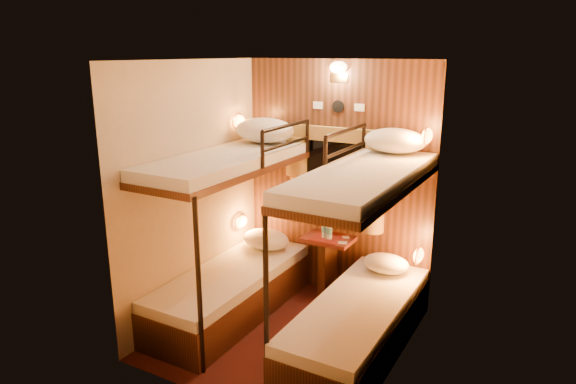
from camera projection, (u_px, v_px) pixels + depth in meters
The scene contains 22 objects.
floor at pixel (287, 333), 4.64m from camera, with size 2.10×2.10×0.00m, color #39180F.
ceiling at pixel (287, 60), 4.01m from camera, with size 2.10×2.10×0.00m, color silver.
wall_back at pixel (338, 180), 5.21m from camera, with size 2.40×2.40×0.00m, color #C6B293.
wall_front at pixel (210, 247), 3.44m from camera, with size 2.40×2.40×0.00m, color #C6B293.
wall_left at pixel (194, 191), 4.80m from camera, with size 2.40×2.40×0.00m, color #C6B293.
wall_right at pixel (403, 226), 3.85m from camera, with size 2.40×2.40×0.00m, color #C6B293.
back_panel at pixel (337, 181), 5.19m from camera, with size 2.00×0.03×2.40m, color black.
bunk_left at pixel (231, 260), 4.86m from camera, with size 0.72×1.90×1.82m.
bunk_right at pixel (359, 290), 4.25m from camera, with size 0.72×1.90×1.82m.
window at pixel (336, 183), 5.17m from camera, with size 1.00×0.12×0.79m.
curtains at pixel (335, 176), 5.12m from camera, with size 1.10×0.22×1.00m.
back_fixtures at pixel (338, 75), 4.89m from camera, with size 0.54×0.09×0.48m.
reading_lamps at pixel (323, 184), 4.90m from camera, with size 2.00×0.20×1.25m.
table at pixel (328, 259), 5.25m from camera, with size 0.50×0.34×0.66m.
bottle_left at pixel (326, 227), 5.15m from camera, with size 0.08×0.08×0.27m.
bottle_right at pixel (329, 230), 5.12m from camera, with size 0.07×0.07×0.23m.
sachet_a at pixel (343, 243), 5.03m from camera, with size 0.08×0.06×0.01m, color silver.
sachet_b at pixel (346, 237), 5.19m from camera, with size 0.07×0.05×0.01m, color silver.
pillow_lower_left at pixel (266, 239), 5.39m from camera, with size 0.52×0.37×0.20m, color silver.
pillow_lower_right at pixel (386, 263), 4.82m from camera, with size 0.44×0.31×0.17m, color silver.
pillow_upper_left at pixel (264, 130), 5.08m from camera, with size 0.63×0.45×0.25m, color silver.
pillow_upper_right at pixel (395, 141), 4.57m from camera, with size 0.56×0.40×0.22m, color silver.
Camera 1 is at (2.03, -3.60, 2.46)m, focal length 32.00 mm.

